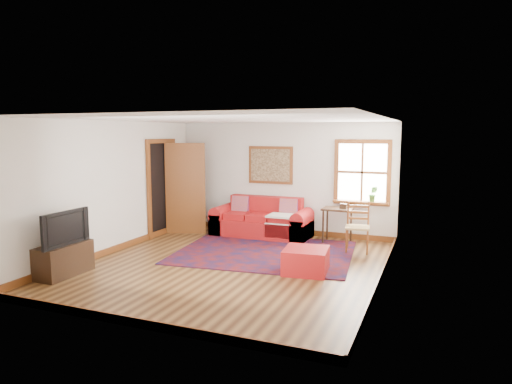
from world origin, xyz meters
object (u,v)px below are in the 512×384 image
at_px(media_cabinet, 64,260).
at_px(side_table, 337,214).
at_px(red_leather_sofa, 262,223).
at_px(red_ottoman, 306,261).
at_px(ladder_back_chair, 358,225).

bearing_deg(media_cabinet, side_table, 46.64).
xyz_separation_m(red_leather_sofa, media_cabinet, (-1.93, -3.84, -0.03)).
bearing_deg(media_cabinet, red_ottoman, 23.96).
distance_m(red_leather_sofa, red_ottoman, 2.79).
xyz_separation_m(ladder_back_chair, media_cabinet, (-4.12, -3.27, -0.26)).
bearing_deg(side_table, red_ottoman, -91.02).
height_order(red_leather_sofa, side_table, red_leather_sofa).
relative_size(side_table, media_cabinet, 0.78).
distance_m(side_table, ladder_back_chair, 0.75).
bearing_deg(side_table, media_cabinet, -133.36).
distance_m(ladder_back_chair, media_cabinet, 5.27).
bearing_deg(ladder_back_chair, side_table, 132.97).
xyz_separation_m(side_table, ladder_back_chair, (0.51, -0.55, -0.09)).
bearing_deg(red_leather_sofa, side_table, -0.58).
distance_m(red_leather_sofa, side_table, 1.71).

